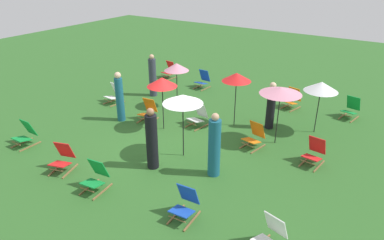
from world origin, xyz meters
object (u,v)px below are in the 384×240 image
Objects in this scene: umbrella_5 at (183,99)px; deckchair_3 at (271,235)px; deckchair_0 at (314,152)px; umbrella_3 at (237,77)px; deckchair_9 at (26,134)px; deckchair_2 at (198,116)px; deckchair_12 at (292,99)px; deckchair_7 at (185,204)px; person_4 at (214,147)px; umbrella_1 at (321,87)px; umbrella_0 at (281,91)px; deckchair_13 at (63,158)px; person_1 at (152,140)px; deckchair_4 at (96,177)px; deckchair_1 at (114,94)px; person_3 at (271,107)px; person_0 at (120,98)px; deckchair_5 at (148,111)px; deckchair_10 at (351,109)px; deckchair_11 at (254,136)px; deckchair_8 at (203,80)px; person_2 at (153,77)px; deckchair_6 at (169,71)px; umbrella_2 at (177,67)px; umbrella_4 at (162,82)px.

deckchair_3 is at bearing -30.79° from umbrella_5.
umbrella_3 is at bearing 168.40° from deckchair_0.
umbrella_5 is (4.57, 2.17, 1.46)m from deckchair_9.
deckchair_0 and deckchair_2 have the same top height.
deckchair_7 is at bearing -74.79° from deckchair_12.
umbrella_1 is at bearing -95.06° from person_4.
umbrella_0 is at bearing 47.97° from umbrella_5.
deckchair_7 is 0.96× the size of deckchair_13.
person_1 reaches higher than deckchair_7.
deckchair_4 is 8.36m from deckchair_12.
deckchair_1 is 4.12m from deckchair_9.
person_1 reaches higher than person_3.
umbrella_1 is 4.72m from umbrella_5.
person_0 is (-6.74, -0.82, 0.52)m from deckchair_0.
deckchair_5 is at bearing 151.10° from umbrella_5.
deckchair_1 is at bearing -144.77° from deckchair_10.
deckchair_11 and deckchair_13 have the same top height.
deckchair_1 is at bearing -174.64° from deckchair_0.
deckchair_4 is at bearing -73.57° from deckchair_8.
deckchair_9 is at bearing -146.18° from umbrella_0.
deckchair_2 is 0.46× the size of person_2.
person_0 is (-0.84, -0.53, 0.52)m from deckchair_5.
deckchair_4 and deckchair_7 have the same top height.
deckchair_2 is 1.00× the size of deckchair_6.
deckchair_2 and deckchair_3 have the same top height.
deckchair_8 is (-6.07, 3.80, 0.00)m from deckchair_0.
deckchair_13 is 0.47× the size of person_0.
deckchair_0 is 7.16m from deckchair_8.
deckchair_13 is 0.46× the size of umbrella_0.
umbrella_0 is (2.96, 4.88, 1.42)m from deckchair_4.
deckchair_13 is 0.48× the size of umbrella_1.
deckchair_11 is (-2.10, -3.97, 0.00)m from deckchair_10.
umbrella_2 is at bearing 71.42° from deckchair_13.
deckchair_9 is 4.63m from umbrella_4.
person_0 is at bearing 165.72° from umbrella_5.
umbrella_4 reaches higher than person_1.
person_2 is 6.47m from person_4.
deckchair_0 is 0.99× the size of deckchair_11.
deckchair_2 is 2.25m from umbrella_2.
deckchair_9 is (-8.16, -0.02, 0.00)m from deckchair_3.
deckchair_11 is 0.50× the size of person_3.
umbrella_3 is 2.51m from umbrella_4.
umbrella_3 reaches higher than deckchair_8.
umbrella_1 is at bearing 74.45° from deckchair_7.
deckchair_5 is 5.47m from deckchair_7.
deckchair_2 is 0.96× the size of deckchair_13.
person_2 reaches higher than deckchair_6.
umbrella_4 reaches higher than deckchair_13.
umbrella_2 is 2.46m from person_0.
deckchair_0 is 0.50× the size of person_3.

